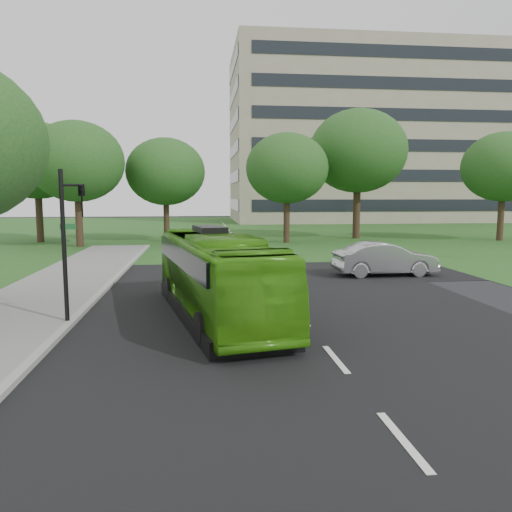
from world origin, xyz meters
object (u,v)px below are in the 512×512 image
at_px(sedan, 385,259).
at_px(tree_park_d, 358,151).
at_px(office_building, 365,138).
at_px(tree_park_c, 287,168).
at_px(traffic_light, 69,235).
at_px(tree_park_e, 504,167).
at_px(tree_park_f, 37,161).
at_px(tree_park_a, 77,162).
at_px(bus, 217,276).
at_px(tree_park_b, 165,172).

bearing_deg(sedan, tree_park_d, -15.32).
distance_m(office_building, tree_park_c, 39.70).
bearing_deg(traffic_light, tree_park_e, 61.27).
bearing_deg(tree_park_f, tree_park_a, -45.09).
xyz_separation_m(office_building, bus, (-24.63, -59.36, -11.16)).
distance_m(tree_park_f, bus, 30.93).
height_order(tree_park_d, tree_park_f, tree_park_d).
height_order(tree_park_d, traffic_light, tree_park_d).
xyz_separation_m(tree_park_d, tree_park_e, (11.62, -3.52, -1.50)).
bearing_deg(bus, office_building, 55.84).
height_order(tree_park_b, bus, tree_park_b).
bearing_deg(office_building, bus, -112.53).
xyz_separation_m(tree_park_b, tree_park_f, (-10.39, 0.39, 0.87)).
xyz_separation_m(tree_park_a, bus, (9.58, -23.07, -5.02)).
relative_size(tree_park_d, sedan, 2.31).
distance_m(tree_park_e, sedan, 24.41).
xyz_separation_m(tree_park_a, tree_park_e, (34.72, 1.28, -0.11)).
bearing_deg(traffic_light, sedan, 53.06).
relative_size(tree_park_e, traffic_light, 1.97).
xyz_separation_m(tree_park_e, sedan, (-16.71, -16.95, -5.44)).
xyz_separation_m(office_building, tree_park_e, (0.51, -35.01, -6.24)).
bearing_deg(sedan, tree_park_a, 47.62).
bearing_deg(office_building, tree_park_d, -109.44).
xyz_separation_m(bus, traffic_light, (-4.38, -0.60, 1.40)).
bearing_deg(tree_park_a, sedan, -41.02).
xyz_separation_m(tree_park_b, bus, (3.31, -26.81, -4.48)).
relative_size(tree_park_a, tree_park_b, 1.09).
relative_size(office_building, tree_park_b, 4.65).
bearing_deg(tree_park_b, tree_park_f, 177.83).
distance_m(office_building, tree_park_e, 35.57).
bearing_deg(tree_park_a, traffic_light, -77.60).
bearing_deg(office_building, tree_park_b, -130.65).
bearing_deg(bus, tree_park_c, 63.44).
distance_m(tree_park_d, tree_park_f, 27.25).
distance_m(tree_park_e, traffic_light, 38.81).
distance_m(tree_park_a, tree_park_d, 23.63).
bearing_deg(tree_park_b, sedan, -58.83).
bearing_deg(traffic_light, tree_park_d, 78.91).
distance_m(tree_park_a, tree_park_b, 7.32).
bearing_deg(tree_park_d, tree_park_e, -16.85).
distance_m(tree_park_c, sedan, 18.07).
distance_m(tree_park_d, tree_park_e, 12.23).
distance_m(tree_park_c, tree_park_d, 7.87).
bearing_deg(tree_park_c, tree_park_a, -174.60).
height_order(tree_park_c, tree_park_d, tree_park_d).
distance_m(sedan, traffic_light, 15.22).
height_order(tree_park_f, bus, tree_park_f).
relative_size(tree_park_a, tree_park_e, 1.02).
distance_m(tree_park_a, tree_park_e, 34.74).
bearing_deg(sedan, tree_park_e, -45.95).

